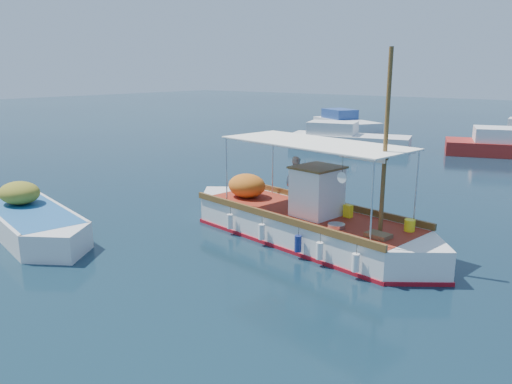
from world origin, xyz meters
The scene contains 5 objects.
ground centered at (0.00, 0.00, 0.00)m, with size 160.00×160.00×0.00m, color black.
fishing_caique centered at (-0.28, 0.63, 0.49)m, with size 9.06×3.47×5.59m.
dinghy centered at (-7.20, -4.03, 0.35)m, with size 6.71×2.93×1.67m.
bg_boat_nw centered at (-7.93, 17.60, 0.49)m, with size 7.89×4.41×1.80m.
bg_boat_far_w centered at (-12.87, 26.67, 0.49)m, with size 7.47×5.66×1.80m.
Camera 1 is at (7.28, -11.25, 4.87)m, focal length 35.00 mm.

